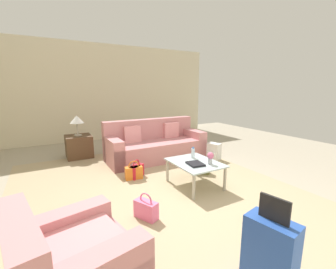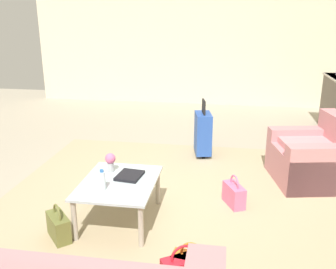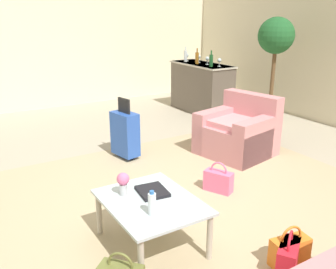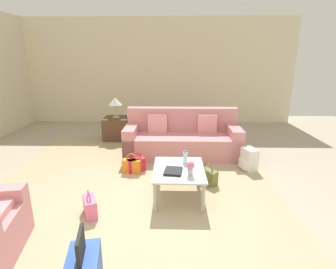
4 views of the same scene
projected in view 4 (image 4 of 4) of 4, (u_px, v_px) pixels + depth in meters
name	position (u px, v px, depth m)	size (l,w,h in m)	color
ground_plane	(142.00, 211.00, 3.51)	(12.00, 12.00, 0.00)	#A89E89
wall_right	(160.00, 72.00, 7.92)	(0.12, 8.00, 3.10)	beige
area_rug	(134.00, 189.00, 4.09)	(5.20, 4.40, 0.01)	tan
couch	(182.00, 139.00, 5.52)	(0.94, 2.33, 0.94)	#C67F84
coffee_table	(179.00, 172.00, 3.77)	(0.92, 0.73, 0.44)	silver
water_bottle	(185.00, 157.00, 3.92)	(0.06, 0.06, 0.20)	silver
coffee_table_book	(173.00, 171.00, 3.64)	(0.28, 0.24, 0.03)	black
flower_vase	(190.00, 167.00, 3.51)	(0.11, 0.11, 0.21)	#B2B7BC
side_table	(117.00, 128.00, 6.52)	(0.60, 0.60, 0.55)	#513823
table_lamp	(115.00, 102.00, 6.34)	(0.32, 0.32, 0.49)	#ADA899
handbag_red	(136.00, 165.00, 4.69)	(0.29, 0.35, 0.36)	red
handbag_olive	(208.00, 176.00, 4.23)	(0.33, 0.32, 0.36)	olive
handbag_orange	(132.00, 166.00, 4.64)	(0.19, 0.34, 0.36)	orange
handbag_pink	(90.00, 206.00, 3.38)	(0.35, 0.26, 0.36)	pink
backpack_white	(249.00, 159.00, 4.75)	(0.35, 0.32, 0.40)	white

